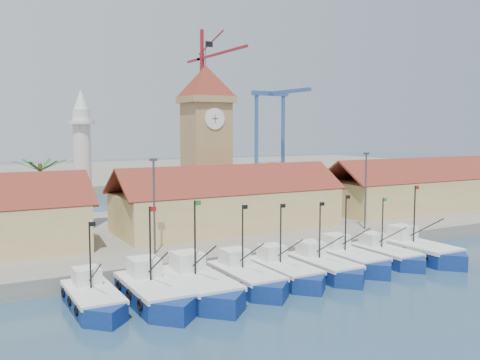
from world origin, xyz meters
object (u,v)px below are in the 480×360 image
clock_tower (206,139)px  minaret (82,159)px  boat_4 (286,273)px  boat_0 (94,301)px

clock_tower → minaret: bearing=172.4°
clock_tower → boat_4: bearing=-98.3°
boat_4 → minaret: minaret is taller
boat_0 → minaret: size_ratio=0.55×
boat_4 → minaret: 29.35m
minaret → clock_tower: bearing=-7.6°
boat_4 → minaret: bearing=114.5°
boat_4 → clock_tower: bearing=81.7°
minaret → boat_4: bearing=-65.5°
clock_tower → boat_0: bearing=-131.0°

